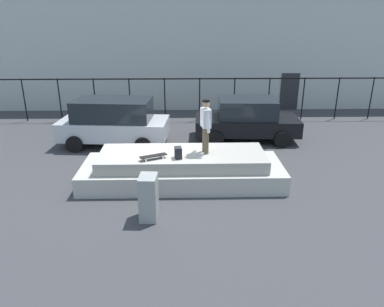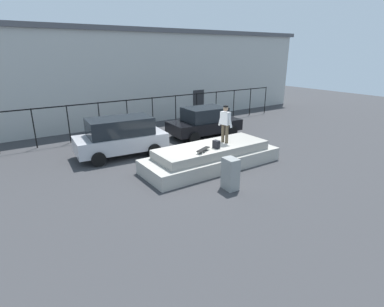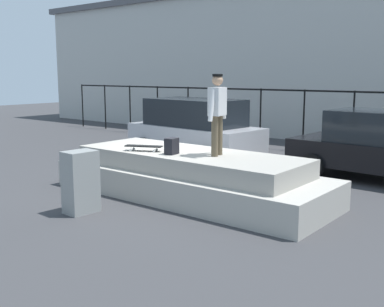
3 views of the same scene
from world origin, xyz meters
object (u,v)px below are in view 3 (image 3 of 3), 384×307
Objects in this scene: backpack at (172,146)px; utility_box at (80,182)px; skateboarder at (217,109)px; car_silver_hatchback_near at (195,128)px; skateboard at (144,146)px; car_black_sedan_mid at (381,145)px.

backpack is 0.28× the size of utility_box.
skateboarder is 0.37× the size of car_silver_hatchback_near.
skateboard is 0.74m from backpack.
skateboarder reaches higher than car_black_sedan_mid.
skateboard is at bearing -91.72° from backpack.
car_silver_hatchback_near is (-1.89, 4.15, -0.10)m from skateboard.
car_black_sedan_mid is at bearing 6.28° from car_silver_hatchback_near.
skateboarder reaches higher than car_silver_hatchback_near.
car_silver_hatchback_near is (-2.62, 4.07, -0.17)m from backpack.
backpack is (0.73, 0.08, 0.07)m from skateboard.
car_black_sedan_mid reaches higher than utility_box.
car_black_sedan_mid is 7.37m from utility_box.
skateboarder is 4.88× the size of backpack.
backpack is 2.01m from utility_box.
skateboard is 0.19× the size of car_silver_hatchback_near.
car_black_sedan_mid is (3.54, 4.74, -0.20)m from skateboard.
car_silver_hatchback_near is 6.16m from utility_box.
utility_box is (-0.75, -1.78, -0.55)m from backpack.
backpack reaches higher than utility_box.
car_silver_hatchback_near is 1.02× the size of car_black_sedan_mid.
skateboarder reaches higher than backpack.
car_silver_hatchback_near is at bearing -173.72° from car_black_sedan_mid.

